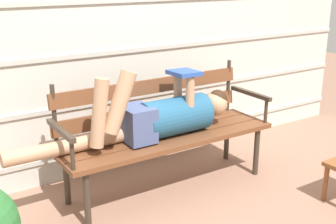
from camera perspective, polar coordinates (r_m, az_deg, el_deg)
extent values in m
plane|color=#936B56|center=(3.33, 1.31, -10.77)|extent=(12.00, 12.00, 0.00)
cube|color=beige|center=(3.58, -5.26, 11.21)|extent=(4.94, 0.06, 2.37)
cube|color=#B7B7AD|center=(3.79, -4.59, -3.84)|extent=(4.94, 0.02, 0.04)
cube|color=#B7B7AD|center=(3.67, -4.74, 1.91)|extent=(4.94, 0.02, 0.04)
cube|color=#B7B7AD|center=(3.58, -4.90, 8.01)|extent=(4.94, 0.02, 0.04)
cube|color=#B7B7AD|center=(3.53, -5.08, 14.34)|extent=(4.94, 0.02, 0.04)
cube|color=brown|center=(3.14, 1.58, -4.20)|extent=(1.67, 0.15, 0.04)
cube|color=brown|center=(3.26, 0.00, -3.31)|extent=(1.67, 0.15, 0.04)
cube|color=brown|center=(3.39, -1.46, -2.49)|extent=(1.67, 0.15, 0.04)
cube|color=brown|center=(3.41, -2.15, 0.08)|extent=(1.61, 0.05, 0.11)
cube|color=brown|center=(3.35, -2.19, 3.37)|extent=(1.61, 0.05, 0.11)
cylinder|color=#382D23|center=(3.07, -14.61, -0.51)|extent=(0.03, 0.03, 0.44)
cylinder|color=#382D23|center=(3.81, 7.86, 3.45)|extent=(0.03, 0.03, 0.44)
cylinder|color=#382D23|center=(2.90, -10.52, -11.28)|extent=(0.04, 0.04, 0.40)
cylinder|color=#382D23|center=(3.64, 11.46, -5.07)|extent=(0.04, 0.04, 0.40)
cylinder|color=#382D23|center=(3.21, -13.11, -8.43)|extent=(0.04, 0.04, 0.40)
cylinder|color=#382D23|center=(3.89, 7.67, -3.32)|extent=(0.04, 0.04, 0.40)
cube|color=#382D23|center=(2.86, -13.85, -2.33)|extent=(0.04, 0.45, 0.03)
cylinder|color=#382D23|center=(2.73, -12.38, -5.46)|extent=(0.03, 0.03, 0.20)
cube|color=#382D23|center=(3.68, 10.72, 2.41)|extent=(0.04, 0.45, 0.03)
cylinder|color=#382D23|center=(3.58, 12.66, 0.17)|extent=(0.03, 0.03, 0.20)
cylinder|color=#23567A|center=(3.24, 0.90, -0.51)|extent=(0.52, 0.28, 0.28)
cube|color=#475684|center=(3.08, -4.08, -1.53)|extent=(0.20, 0.26, 0.25)
sphere|color=tan|center=(3.45, 6.19, 1.05)|extent=(0.19, 0.19, 0.19)
sphere|color=#382314|center=(3.45, 6.47, 1.63)|extent=(0.16, 0.16, 0.16)
cylinder|color=tan|center=(2.90, -6.33, 1.27)|extent=(0.26, 0.11, 0.44)
cylinder|color=tan|center=(2.86, -8.95, -0.15)|extent=(0.16, 0.09, 0.47)
cylinder|color=tan|center=(2.98, -13.08, -4.43)|extent=(0.84, 0.10, 0.10)
cylinder|color=tan|center=(3.18, 2.89, 1.94)|extent=(0.06, 0.06, 0.30)
cylinder|color=tan|center=(3.30, 1.28, 2.59)|extent=(0.06, 0.06, 0.30)
cube|color=#284C9E|center=(3.20, 2.10, 5.15)|extent=(0.20, 0.27, 0.05)
cylinder|color=brown|center=(3.40, 19.87, -8.67)|extent=(0.04, 0.04, 0.28)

